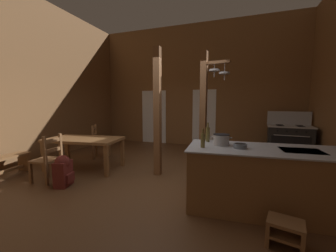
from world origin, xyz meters
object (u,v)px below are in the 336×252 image
object	(u,v)px
ladderback_chair_near_window	(100,142)
ladderback_chair_by_post	(48,159)
kitchen_island	(263,179)
step_stool	(285,231)
stove_range	(289,141)
backpack	(63,170)
stockpot_on_counter	(221,140)
bottle_tall_on_counter	(203,140)
mixing_bowl_on_counter	(240,146)
bottle_short_on_counter	(208,134)
dining_table	(84,142)

from	to	relation	value
ladderback_chair_near_window	ladderback_chair_by_post	size ratio (longest dim) A/B	1.00
kitchen_island	ladderback_chair_near_window	size ratio (longest dim) A/B	2.34
kitchen_island	step_stool	bearing A→B (deg)	-78.90
stove_range	backpack	distance (m)	5.78
stockpot_on_counter	bottle_tall_on_counter	world-z (taller)	bottle_tall_on_counter
stove_range	ladderback_chair_near_window	world-z (taller)	stove_range
stockpot_on_counter	mixing_bowl_on_counter	world-z (taller)	stockpot_on_counter
bottle_tall_on_counter	bottle_short_on_counter	world-z (taller)	bottle_short_on_counter
backpack	mixing_bowl_on_counter	size ratio (longest dim) A/B	3.17
mixing_bowl_on_counter	bottle_short_on_counter	bearing A→B (deg)	145.67
ladderback_chair_by_post	bottle_short_on_counter	world-z (taller)	bottle_short_on_counter
backpack	mixing_bowl_on_counter	xyz separation A→B (m)	(3.12, 0.24, 0.63)
step_stool	mixing_bowl_on_counter	world-z (taller)	mixing_bowl_on_counter
mixing_bowl_on_counter	bottle_tall_on_counter	xyz separation A→B (m)	(-0.52, -0.13, 0.08)
stockpot_on_counter	ladderback_chair_near_window	bearing A→B (deg)	156.42
backpack	stockpot_on_counter	world-z (taller)	stockpot_on_counter
step_stool	stove_range	bearing A→B (deg)	78.00
ladderback_chair_near_window	mixing_bowl_on_counter	xyz separation A→B (m)	(3.76, -1.66, 0.50)
stove_range	stockpot_on_counter	world-z (taller)	stove_range
stockpot_on_counter	dining_table	bearing A→B (deg)	169.40
kitchen_island	stove_range	world-z (taller)	stove_range
backpack	bottle_short_on_counter	size ratio (longest dim) A/B	1.84
stove_range	bottle_short_on_counter	world-z (taller)	stove_range
ladderback_chair_by_post	bottle_short_on_counter	size ratio (longest dim) A/B	2.94
step_stool	bottle_short_on_counter	xyz separation A→B (m)	(-1.00, 1.05, 0.87)
ladderback_chair_by_post	bottle_tall_on_counter	distance (m)	3.13
dining_table	stockpot_on_counter	world-z (taller)	stockpot_on_counter
kitchen_island	stockpot_on_counter	distance (m)	0.82
bottle_short_on_counter	ladderback_chair_by_post	bearing A→B (deg)	-170.87
dining_table	ladderback_chair_by_post	distance (m)	0.91
stove_range	stockpot_on_counter	size ratio (longest dim) A/B	4.14
ladderback_chair_by_post	stove_range	bearing A→B (deg)	35.72
step_stool	ladderback_chair_by_post	size ratio (longest dim) A/B	0.44
kitchen_island	ladderback_chair_by_post	distance (m)	3.93
stove_range	mixing_bowl_on_counter	world-z (taller)	stove_range
backpack	mixing_bowl_on_counter	world-z (taller)	mixing_bowl_on_counter
dining_table	bottle_short_on_counter	xyz separation A→B (m)	(2.96, -0.38, 0.39)
bottle_short_on_counter	ladderback_chair_near_window	bearing A→B (deg)	158.09
bottle_tall_on_counter	bottle_short_on_counter	xyz separation A→B (m)	(0.00, 0.49, 0.02)
backpack	bottle_short_on_counter	bearing A→B (deg)	12.81
stove_range	ladderback_chair_near_window	distance (m)	5.41
dining_table	stove_range	bearing A→B (deg)	29.05
step_stool	stockpot_on_counter	size ratio (longest dim) A/B	1.30
backpack	bottle_tall_on_counter	distance (m)	2.69
bottle_short_on_counter	step_stool	bearing A→B (deg)	-46.40
ladderback_chair_near_window	bottle_tall_on_counter	bearing A→B (deg)	-28.95
ladderback_chair_by_post	bottle_short_on_counter	distance (m)	3.17
step_stool	bottle_tall_on_counter	bearing A→B (deg)	150.62
kitchen_island	ladderback_chair_near_window	bearing A→B (deg)	159.01
stove_range	step_stool	distance (m)	4.22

